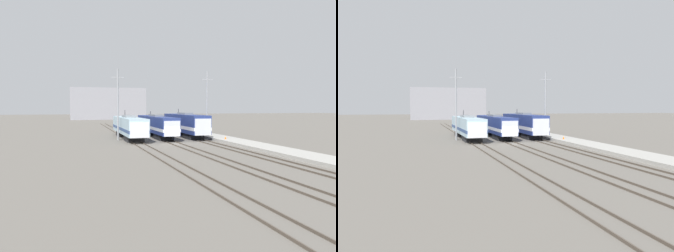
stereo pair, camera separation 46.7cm
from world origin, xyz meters
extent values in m
plane|color=#666059|center=(0.00, 0.00, 0.00)|extent=(400.00, 400.00, 0.00)
cube|color=#4C4238|center=(-5.89, 0.00, 0.07)|extent=(0.07, 120.00, 0.15)
cube|color=#4C4238|center=(-4.46, 0.00, 0.07)|extent=(0.07, 120.00, 0.15)
cube|color=#4C4238|center=(-0.72, 0.00, 0.07)|extent=(0.07, 120.00, 0.15)
cube|color=#4C4238|center=(0.72, 0.00, 0.07)|extent=(0.07, 120.00, 0.15)
cube|color=#4C4238|center=(4.46, 0.00, 0.07)|extent=(0.07, 120.00, 0.15)
cube|color=#4C4238|center=(5.89, 0.00, 0.07)|extent=(0.07, 120.00, 0.15)
cube|color=#232326|center=(-5.17, 4.51, 0.47)|extent=(2.60, 4.16, 0.95)
cube|color=#232326|center=(-5.17, 13.97, 0.47)|extent=(2.60, 4.16, 0.95)
cube|color=#9EBCCC|center=(-5.17, 9.24, 2.29)|extent=(3.06, 18.91, 2.68)
cube|color=navy|center=(-5.17, 9.24, 1.75)|extent=(3.10, 18.95, 0.48)
cube|color=silver|center=(-5.17, 0.93, 2.09)|extent=(2.82, 2.48, 2.27)
cube|color=black|center=(-5.17, -0.23, 2.59)|extent=(2.39, 0.08, 0.64)
cube|color=gray|center=(-5.17, 9.24, 3.80)|extent=(1.68, 4.73, 0.35)
cylinder|color=#38383D|center=(-5.17, 13.40, 4.23)|extent=(0.12, 0.12, 1.20)
cube|color=black|center=(0.00, 5.78, 0.47)|extent=(2.34, 4.34, 0.95)
cube|color=black|center=(0.00, 15.65, 0.47)|extent=(2.34, 4.34, 0.95)
cube|color=navy|center=(0.00, 10.72, 2.33)|extent=(2.75, 19.74, 2.76)
cube|color=silver|center=(0.00, 10.72, 1.78)|extent=(2.79, 19.78, 0.50)
cube|color=silver|center=(0.00, 1.85, 2.12)|extent=(2.53, 2.21, 2.35)
cube|color=black|center=(0.00, 0.83, 2.64)|extent=(2.15, 0.08, 0.66)
cube|color=slate|center=(0.00, 10.72, 3.89)|extent=(1.52, 4.94, 0.35)
cylinder|color=#38383D|center=(0.00, 15.06, 4.15)|extent=(0.12, 0.12, 0.87)
cube|color=black|center=(5.17, 5.56, 0.47)|extent=(2.51, 3.79, 0.95)
cube|color=black|center=(5.17, 14.18, 0.47)|extent=(2.51, 3.79, 0.95)
cube|color=navy|center=(5.17, 9.87, 2.49)|extent=(2.95, 17.24, 3.08)
cube|color=silver|center=(5.17, 9.87, 1.87)|extent=(2.99, 17.28, 0.55)
cube|color=silver|center=(5.17, 2.38, 2.26)|extent=(2.72, 2.47, 2.62)
cube|color=black|center=(5.17, 1.22, 2.84)|extent=(2.31, 0.08, 0.73)
cube|color=slate|center=(5.17, 9.87, 4.21)|extent=(1.62, 4.31, 0.35)
cylinder|color=#38383D|center=(5.17, 13.66, 4.53)|extent=(0.12, 0.12, 0.99)
cylinder|color=gray|center=(-7.34, 6.72, 5.74)|extent=(0.28, 0.28, 11.49)
cube|color=gray|center=(-7.34, 6.72, 10.11)|extent=(2.06, 0.16, 0.16)
cylinder|color=gray|center=(8.13, 6.72, 5.74)|extent=(0.28, 0.28, 11.49)
cube|color=gray|center=(8.13, 6.72, 10.11)|extent=(2.06, 0.16, 0.16)
cube|color=#A8A59E|center=(9.21, 0.00, 0.21)|extent=(4.00, 120.00, 0.42)
cone|color=orange|center=(8.32, -0.22, 0.68)|extent=(0.28, 0.28, 0.51)
cube|color=gray|center=(0.42, 100.30, 6.75)|extent=(31.55, 15.52, 13.49)
camera|label=1|loc=(-14.30, -46.12, 5.40)|focal=35.00mm
camera|label=2|loc=(-13.85, -46.24, 5.40)|focal=35.00mm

